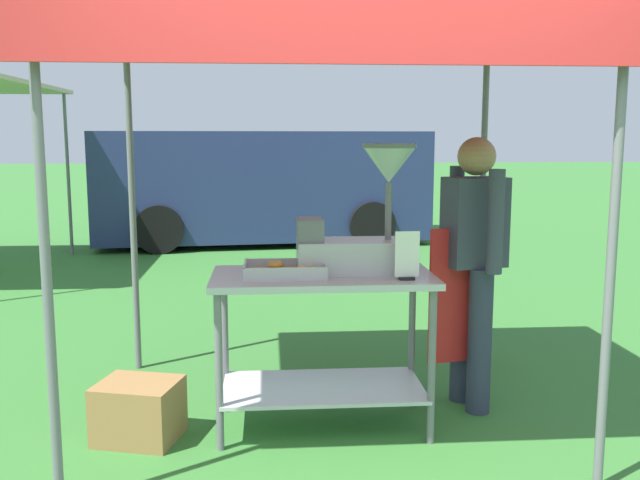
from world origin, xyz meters
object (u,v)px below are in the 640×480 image
at_px(donut_cart, 323,318).
at_px(donut_tray, 285,272).
at_px(donut_fryer, 359,222).
at_px(vendor, 472,259).
at_px(menu_sign, 407,259).
at_px(supply_crate, 139,411).
at_px(van_navy, 263,185).
at_px(stall_canopy, 321,47).

xyz_separation_m(donut_cart, donut_tray, (-0.20, -0.04, 0.27)).
bearing_deg(donut_fryer, vendor, 15.21).
bearing_deg(donut_fryer, donut_tray, -168.05).
distance_m(donut_fryer, menu_sign, 0.36).
xyz_separation_m(donut_tray, menu_sign, (0.63, -0.14, 0.08)).
height_order(vendor, supply_crate, vendor).
distance_m(vendor, van_navy, 6.97).
bearing_deg(menu_sign, supply_crate, 176.50).
xyz_separation_m(stall_canopy, vendor, (0.90, 0.14, -1.18)).
distance_m(stall_canopy, menu_sign, 1.22).
bearing_deg(donut_cart, donut_fryer, 12.82).
relative_size(donut_cart, donut_fryer, 1.71).
height_order(stall_canopy, vendor, stall_canopy).
bearing_deg(stall_canopy, supply_crate, -169.23).
xyz_separation_m(donut_tray, supply_crate, (-0.79, -0.05, -0.74)).
xyz_separation_m(donut_cart, van_navy, (-0.38, 7.09, 0.25)).
height_order(menu_sign, van_navy, van_navy).
height_order(donut_tray, van_navy, van_navy).
relative_size(menu_sign, vendor, 0.16).
relative_size(donut_tray, supply_crate, 0.89).
height_order(stall_canopy, supply_crate, stall_canopy).
bearing_deg(donut_cart, supply_crate, -174.80).
distance_m(donut_cart, donut_fryer, 0.56).
height_order(donut_fryer, van_navy, van_navy).
relative_size(stall_canopy, van_navy, 0.52).
relative_size(donut_cart, donut_tray, 2.76).
relative_size(donut_cart, supply_crate, 2.45).
xyz_separation_m(menu_sign, vendor, (0.47, 0.41, -0.08)).
height_order(donut_cart, donut_tray, donut_tray).
xyz_separation_m(stall_canopy, supply_crate, (-1.00, -0.19, -1.93)).
xyz_separation_m(donut_cart, supply_crate, (-1.00, -0.09, -0.47)).
relative_size(donut_tray, vendor, 0.27).
height_order(donut_tray, donut_fryer, donut_fryer).
relative_size(donut_cart, vendor, 0.75).
height_order(stall_canopy, van_navy, stall_canopy).
bearing_deg(donut_tray, vendor, 14.01).
xyz_separation_m(donut_fryer, supply_crate, (-1.20, -0.14, -0.99)).
bearing_deg(supply_crate, stall_canopy, 10.77).
relative_size(donut_tray, menu_sign, 1.71).
relative_size(donut_fryer, van_navy, 0.14).
bearing_deg(supply_crate, vendor, 9.76).
relative_size(menu_sign, van_navy, 0.05).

